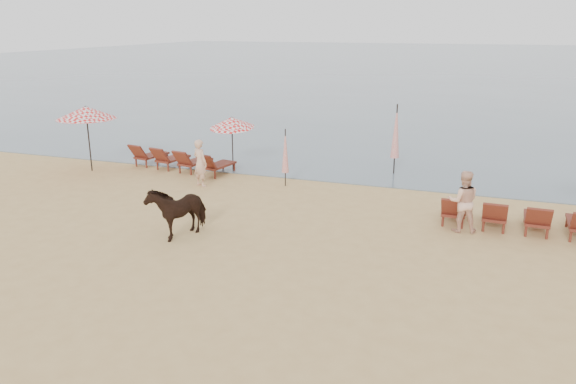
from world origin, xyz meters
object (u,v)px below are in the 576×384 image
object	(u,v)px
lounger_cluster_right	(516,216)
umbrella_closed_right	(396,132)
umbrella_closed_left	(285,151)
umbrella_open_left_b	(232,123)
cow	(178,210)
beachgoer_left	(200,163)
beachgoer_right_a	(463,201)
umbrella_open_left_a	(86,113)
lounger_cluster_left	(180,159)

from	to	relation	value
lounger_cluster_right	umbrella_closed_right	world-z (taller)	umbrella_closed_right
umbrella_closed_left	umbrella_closed_right	xyz separation A→B (m)	(3.22, 2.74, 0.37)
umbrella_closed_right	umbrella_closed_left	bearing A→B (deg)	-139.58
umbrella_open_left_b	cow	distance (m)	6.82
umbrella_closed_left	beachgoer_left	size ratio (longest dim) A/B	1.22
beachgoer_right_a	umbrella_closed_left	bearing A→B (deg)	-33.21
umbrella_open_left_a	umbrella_closed_right	size ratio (longest dim) A/B	0.95
beachgoer_right_a	umbrella_open_left_b	bearing A→B (deg)	-34.58
umbrella_open_left_b	umbrella_closed_right	distance (m)	5.95
umbrella_open_left_a	umbrella_open_left_b	distance (m)	5.29
umbrella_open_left_a	cow	size ratio (longest dim) A/B	1.50
lounger_cluster_left	umbrella_closed_left	world-z (taller)	umbrella_closed_left
lounger_cluster_left	beachgoer_left	distance (m)	2.42
umbrella_open_left_b	umbrella_closed_right	size ratio (longest dim) A/B	0.81
umbrella_open_left_b	beachgoer_left	size ratio (longest dim) A/B	1.30
lounger_cluster_right	umbrella_closed_right	size ratio (longest dim) A/B	1.48
lounger_cluster_right	umbrella_open_left_a	distance (m)	14.88
lounger_cluster_left	umbrella_open_left_b	bearing A→B (deg)	29.31
umbrella_open_left_a	umbrella_closed_left	world-z (taller)	umbrella_open_left_a
lounger_cluster_left	cow	xyz separation A→B (m)	(3.32, -5.91, 0.26)
umbrella_closed_right	beachgoer_left	size ratio (longest dim) A/B	1.60
umbrella_closed_left	umbrella_closed_right	world-z (taller)	umbrella_closed_right
umbrella_open_left_a	beachgoer_left	size ratio (longest dim) A/B	1.51
umbrella_open_left_b	umbrella_closed_left	xyz separation A→B (m)	(2.56, -1.36, -0.60)
cow	beachgoer_left	distance (m)	4.55
lounger_cluster_left	umbrella_open_left_a	distance (m)	3.74
umbrella_closed_left	umbrella_open_left_a	bearing A→B (deg)	-176.39
lounger_cluster_left	umbrella_closed_left	xyz separation A→B (m)	(4.42, -0.71, 0.78)
cow	beachgoer_right_a	distance (m)	7.43
lounger_cluster_right	umbrella_closed_right	xyz separation A→B (m)	(-3.96, 4.76, 1.16)
umbrella_open_left_a	cow	bearing A→B (deg)	-59.07
umbrella_closed_right	lounger_cluster_left	bearing A→B (deg)	-165.06
umbrella_closed_left	umbrella_closed_right	bearing A→B (deg)	40.42
beachgoer_right_a	cow	bearing A→B (deg)	11.38
umbrella_closed_left	umbrella_closed_right	size ratio (longest dim) A/B	0.76
umbrella_closed_left	lounger_cluster_left	bearing A→B (deg)	170.93
cow	umbrella_open_left_a	bearing A→B (deg)	161.88
lounger_cluster_left	umbrella_closed_right	world-z (taller)	umbrella_closed_right
cow	beachgoer_left	size ratio (longest dim) A/B	1.01
umbrella_closed_right	cow	size ratio (longest dim) A/B	1.59
umbrella_open_left_a	umbrella_closed_left	distance (m)	7.59
umbrella_open_left_a	beachgoer_right_a	distance (m)	13.57
umbrella_closed_right	umbrella_open_left_b	bearing A→B (deg)	-166.50
umbrella_open_left_b	beachgoer_left	bearing A→B (deg)	-114.48
lounger_cluster_right	beachgoer_right_a	xyz separation A→B (m)	(-1.35, -0.52, 0.41)
umbrella_open_left_a	umbrella_open_left_b	xyz separation A→B (m)	(4.95, 1.83, -0.38)
lounger_cluster_left	lounger_cluster_right	world-z (taller)	lounger_cluster_left
beachgoer_left	umbrella_open_left_a	bearing A→B (deg)	18.36
umbrella_open_left_a	beachgoer_right_a	size ratio (longest dim) A/B	1.46
umbrella_open_left_a	beachgoer_left	distance (m)	5.03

